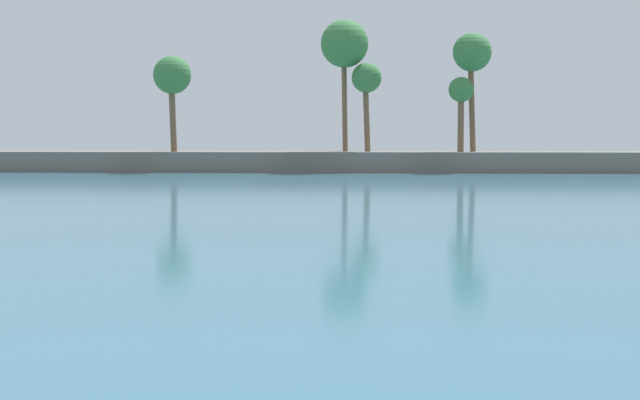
{
  "coord_description": "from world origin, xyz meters",
  "views": [
    {
      "loc": [
        2.37,
        -3.68,
        3.69
      ],
      "look_at": [
        1.42,
        15.59,
        2.36
      ],
      "focal_mm": 57.39,
      "sensor_mm": 36.0,
      "label": 1
    }
  ],
  "objects": [
    {
      "name": "palm_headland",
      "position": [
        2.13,
        84.85,
        2.33
      ],
      "size": [
        110.12,
        6.0,
        13.2
      ],
      "color": "slate",
      "rests_on": "ground"
    },
    {
      "name": "sea",
      "position": [
        0.0,
        66.41,
        0.03
      ],
      "size": [
        220.0,
        116.9,
        0.06
      ],
      "primitive_type": "cube",
      "color": "#386B84",
      "rests_on": "ground"
    }
  ]
}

